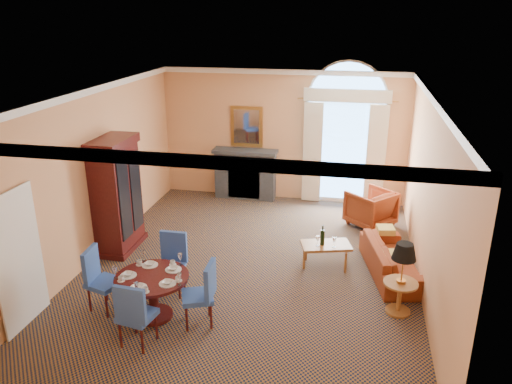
% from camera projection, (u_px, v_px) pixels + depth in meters
% --- Properties ---
extents(ground, '(7.50, 7.50, 0.00)m').
position_uv_depth(ground, '(251.00, 266.00, 9.30)').
color(ground, '#111B37').
rests_on(ground, ground).
extents(room_envelope, '(6.04, 7.52, 3.45)m').
position_uv_depth(room_envelope, '(256.00, 126.00, 9.06)').
color(room_envelope, '#EEAA71').
rests_on(room_envelope, ground).
extents(armoire, '(0.65, 1.15, 2.25)m').
position_uv_depth(armoire, '(117.00, 197.00, 9.68)').
color(armoire, '#370D0C').
rests_on(armoire, ground).
extents(dining_table, '(1.13, 1.13, 0.91)m').
position_uv_depth(dining_table, '(152.00, 286.00, 7.60)').
color(dining_table, '#370D0C').
rests_on(dining_table, ground).
extents(dining_chair_north, '(0.51, 0.51, 1.03)m').
position_uv_depth(dining_chair_north, '(172.00, 258.00, 8.34)').
color(dining_chair_north, '#284C9E').
rests_on(dining_chair_north, ground).
extents(dining_chair_south, '(0.53, 0.53, 1.03)m').
position_uv_depth(dining_chair_south, '(134.00, 312.00, 6.87)').
color(dining_chair_south, '#284C9E').
rests_on(dining_chair_south, ground).
extents(dining_chair_east, '(0.60, 0.60, 1.03)m').
position_uv_depth(dining_chair_east, '(204.00, 290.00, 7.40)').
color(dining_chair_east, '#284C9E').
rests_on(dining_chair_east, ground).
extents(dining_chair_west, '(0.57, 0.57, 1.03)m').
position_uv_depth(dining_chair_west, '(98.00, 275.00, 7.81)').
color(dining_chair_west, '#284C9E').
rests_on(dining_chair_west, ground).
extents(sofa, '(1.17, 2.07, 0.57)m').
position_uv_depth(sofa, '(392.00, 259.00, 8.96)').
color(sofa, '#90391A').
rests_on(sofa, ground).
extents(armchair, '(1.24, 1.24, 0.81)m').
position_uv_depth(armchair, '(370.00, 208.00, 10.96)').
color(armchair, '#90391A').
rests_on(armchair, ground).
extents(coffee_table, '(0.99, 0.73, 0.84)m').
position_uv_depth(coffee_table, '(326.00, 245.00, 9.16)').
color(coffee_table, '#A36630').
rests_on(coffee_table, ground).
extents(side_table, '(0.54, 0.54, 1.17)m').
position_uv_depth(side_table, '(402.00, 269.00, 7.64)').
color(side_table, '#A36630').
rests_on(side_table, ground).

